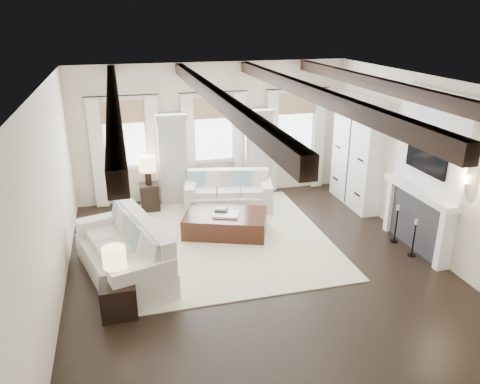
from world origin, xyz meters
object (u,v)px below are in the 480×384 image
object	(u,v)px
sofa_left	(127,254)
sofa_back	(228,193)
ottoman	(226,223)
side_table_back	(150,197)
side_table_front	(119,298)

from	to	relation	value
sofa_left	sofa_back	bearing A→B (deg)	46.60
sofa_left	ottoman	distance (m)	2.31
side_table_back	ottoman	bearing A→B (deg)	-49.51
sofa_left	ottoman	xyz separation A→B (m)	(1.98, 1.18, -0.20)
sofa_back	side_table_front	xyz separation A→B (m)	(-2.54, -3.59, -0.08)
sofa_left	side_table_back	size ratio (longest dim) A/B	4.05
sofa_left	side_table_front	bearing A→B (deg)	-99.28
sofa_back	sofa_left	distance (m)	3.43
sofa_left	side_table_front	size ratio (longest dim) A/B	4.89
sofa_back	ottoman	distance (m)	1.38
sofa_left	side_table_front	xyz separation A→B (m)	(-0.18, -1.09, -0.15)
ottoman	sofa_back	bearing A→B (deg)	94.77
sofa_back	side_table_front	size ratio (longest dim) A/B	4.09
sofa_back	sofa_left	xyz separation A→B (m)	(-2.36, -2.49, 0.07)
ottoman	side_table_front	distance (m)	3.13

